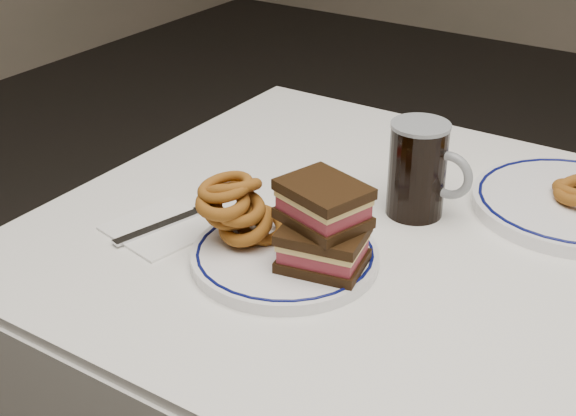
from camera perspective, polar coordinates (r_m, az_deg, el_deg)
The scene contains 8 objects.
dining_table at distance 1.15m, azimuth 13.57°, elevation -8.52°, with size 1.27×0.87×0.75m.
main_plate at distance 1.07m, azimuth -0.22°, elevation -3.40°, with size 0.25×0.25×0.02m.
reuben_sandwich at distance 1.01m, azimuth 2.52°, elevation -1.25°, with size 0.13×0.12×0.11m.
onion_rings_main at distance 1.07m, azimuth -3.60°, elevation -0.04°, with size 0.12×0.12×0.11m.
ketchup_ramekin at distance 1.14m, azimuth 1.12°, elevation 0.44°, with size 0.06×0.06×0.04m.
beer_mug at distance 1.17m, azimuth 9.31°, elevation 2.76°, with size 0.13×0.09×0.14m.
far_plate at distance 1.27m, azimuth 19.57°, elevation 0.32°, with size 0.29×0.29×0.02m.
napkin_fork at distance 1.16m, azimuth -8.87°, elevation -1.34°, with size 0.16×0.18×0.01m.
Camera 1 is at (0.27, -0.89, 1.32)m, focal length 50.00 mm.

